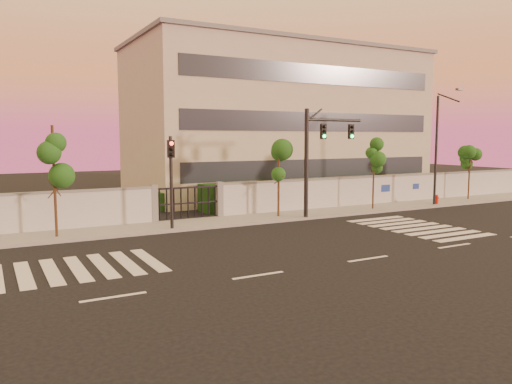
# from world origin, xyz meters

# --- Properties ---
(ground) EXTENTS (120.00, 120.00, 0.00)m
(ground) POSITION_xyz_m (0.00, 0.00, 0.00)
(ground) COLOR black
(ground) RESTS_ON ground
(sidewalk) EXTENTS (60.00, 3.00, 0.15)m
(sidewalk) POSITION_xyz_m (0.00, 10.50, 0.07)
(sidewalk) COLOR gray
(sidewalk) RESTS_ON ground
(perimeter_wall) EXTENTS (60.00, 0.36, 2.20)m
(perimeter_wall) POSITION_xyz_m (0.10, 12.00, 1.07)
(perimeter_wall) COLOR #AFB1B6
(perimeter_wall) RESTS_ON ground
(hedge_row) EXTENTS (41.00, 4.25, 1.80)m
(hedge_row) POSITION_xyz_m (1.17, 14.74, 0.82)
(hedge_row) COLOR #0F330F
(hedge_row) RESTS_ON ground
(institutional_building) EXTENTS (24.40, 12.40, 12.25)m
(institutional_building) POSITION_xyz_m (9.00, 21.99, 6.16)
(institutional_building) COLOR #B4AC98
(institutional_building) RESTS_ON ground
(road_markings) EXTENTS (57.00, 7.62, 0.02)m
(road_markings) POSITION_xyz_m (-1.58, 3.76, 0.01)
(road_markings) COLOR silver
(road_markings) RESTS_ON ground
(street_tree_c) EXTENTS (1.59, 1.27, 5.38)m
(street_tree_c) POSITION_xyz_m (-10.35, 10.05, 3.96)
(street_tree_c) COLOR #382314
(street_tree_c) RESTS_ON ground
(street_tree_d) EXTENTS (1.64, 1.30, 4.47)m
(street_tree_d) POSITION_xyz_m (2.07, 10.28, 3.30)
(street_tree_d) COLOR #382314
(street_tree_d) RESTS_ON ground
(street_tree_e) EXTENTS (1.37, 1.09, 4.68)m
(street_tree_e) POSITION_xyz_m (9.23, 10.05, 3.45)
(street_tree_e) COLOR #382314
(street_tree_e) RESTS_ON ground
(street_tree_f) EXTENTS (1.35, 1.08, 3.98)m
(street_tree_f) POSITION_xyz_m (19.19, 10.52, 2.93)
(street_tree_f) COLOR #382314
(street_tree_f) RESTS_ON ground
(traffic_signal_main) EXTENTS (4.10, 0.39, 6.48)m
(traffic_signal_main) POSITION_xyz_m (4.14, 9.22, 4.10)
(traffic_signal_main) COLOR black
(traffic_signal_main) RESTS_ON ground
(traffic_signal_secondary) EXTENTS (0.38, 0.36, 4.89)m
(traffic_signal_secondary) POSITION_xyz_m (-4.86, 9.44, 3.10)
(traffic_signal_secondary) COLOR black
(traffic_signal_secondary) RESTS_ON ground
(streetlight_east) EXTENTS (0.48, 1.94, 8.04)m
(streetlight_east) POSITION_xyz_m (14.48, 9.45, 4.35)
(streetlight_east) COLOR black
(streetlight_east) RESTS_ON ground
(fire_hydrant) EXTENTS (0.31, 0.30, 0.81)m
(fire_hydrant) POSITION_xyz_m (14.76, 9.63, 0.40)
(fire_hydrant) COLOR red
(fire_hydrant) RESTS_ON ground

